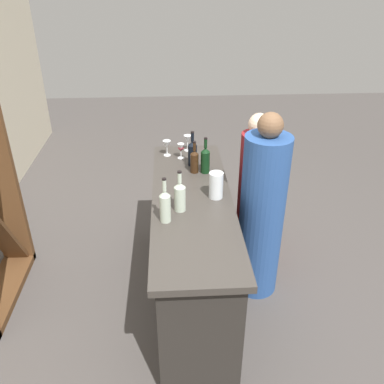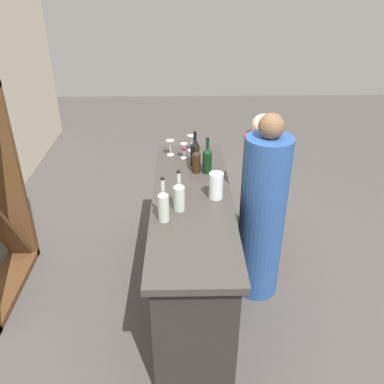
{
  "view_description": "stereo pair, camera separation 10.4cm",
  "coord_description": "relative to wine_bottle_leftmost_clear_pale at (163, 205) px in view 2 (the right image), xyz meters",
  "views": [
    {
      "loc": [
        -2.72,
        0.16,
        2.55
      ],
      "look_at": [
        0.0,
        0.0,
        1.01
      ],
      "focal_mm": 38.43,
      "sensor_mm": 36.0,
      "label": 1
    },
    {
      "loc": [
        -2.72,
        0.06,
        2.55
      ],
      "look_at": [
        0.0,
        0.0,
        1.01
      ],
      "focal_mm": 38.43,
      "sensor_mm": 36.0,
      "label": 2
    }
  ],
  "objects": [
    {
      "name": "wine_glass_near_left",
      "position": [
        1.21,
        -0.22,
        -0.01
      ],
      "size": [
        0.07,
        0.07,
        0.15
      ],
      "color": "white",
      "rests_on": "bar_counter"
    },
    {
      "name": "water_pitcher",
      "position": [
        0.31,
        -0.39,
        -0.02
      ],
      "size": [
        0.11,
        0.11,
        0.21
      ],
      "color": "silver",
      "rests_on": "bar_counter"
    },
    {
      "name": "wine_bottle_second_right_amber_brown",
      "position": [
        0.75,
        -0.25,
        -0.02
      ],
      "size": [
        0.07,
        0.07,
        0.28
      ],
      "color": "#331E0F",
      "rests_on": "bar_counter"
    },
    {
      "name": "wine_bottle_leftmost_clear_pale",
      "position": [
        0.0,
        0.0,
        0.0
      ],
      "size": [
        0.08,
        0.08,
        0.34
      ],
      "color": "#B7C6B2",
      "rests_on": "bar_counter"
    },
    {
      "name": "person_center_guest",
      "position": [
        0.97,
        -0.84,
        -0.44
      ],
      "size": [
        0.4,
        0.4,
        1.4
      ],
      "rotation": [
        0.0,
        0.0,
        1.96
      ],
      "color": "maroon",
      "rests_on": "ground"
    },
    {
      "name": "wine_glass_near_right",
      "position": [
        1.11,
        -0.02,
        -0.02
      ],
      "size": [
        0.07,
        0.07,
        0.15
      ],
      "color": "white",
      "rests_on": "bar_counter"
    },
    {
      "name": "wine_bottle_center_dark_green",
      "position": [
        0.74,
        -0.34,
        -0.01
      ],
      "size": [
        0.08,
        0.08,
        0.32
      ],
      "color": "black",
      "rests_on": "bar_counter"
    },
    {
      "name": "bar_counter",
      "position": [
        0.31,
        -0.2,
        -0.61
      ],
      "size": [
        2.02,
        0.62,
        0.96
      ],
      "color": "#2A2723",
      "rests_on": "ground"
    },
    {
      "name": "wine_bottle_second_left_clear_pale",
      "position": [
        0.14,
        -0.11,
        -0.01
      ],
      "size": [
        0.08,
        0.08,
        0.31
      ],
      "color": "#B7C6B2",
      "rests_on": "bar_counter"
    },
    {
      "name": "wine_bottle_rightmost_near_black",
      "position": [
        0.89,
        -0.24,
        -0.01
      ],
      "size": [
        0.08,
        0.08,
        0.32
      ],
      "color": "black",
      "rests_on": "bar_counter"
    },
    {
      "name": "person_left_guest",
      "position": [
        0.36,
        -0.77,
        -0.35
      ],
      "size": [
        0.39,
        0.39,
        1.61
      ],
      "rotation": [
        0.0,
        0.0,
        1.49
      ],
      "color": "#284C8C",
      "rests_on": "ground"
    },
    {
      "name": "wine_glass_near_center",
      "position": [
        1.04,
        -0.15,
        -0.03
      ],
      "size": [
        0.06,
        0.06,
        0.14
      ],
      "color": "white",
      "rests_on": "bar_counter"
    },
    {
      "name": "ground_plane",
      "position": [
        0.31,
        -0.2,
        -1.09
      ],
      "size": [
        12.0,
        12.0,
        0.0
      ],
      "primitive_type": "plane",
      "color": "#4C4744"
    }
  ]
}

